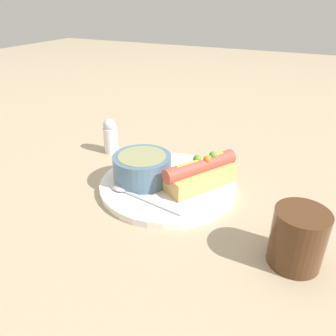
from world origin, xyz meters
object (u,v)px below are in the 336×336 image
object	(u,v)px
soup_bowl	(142,167)
spoon	(131,193)
drinking_glass	(298,238)
hot_dog	(200,173)
salt_shaker	(110,136)

from	to	relation	value
soup_bowl	spoon	bearing A→B (deg)	-171.21
spoon	drinking_glass	world-z (taller)	drinking_glass
hot_dog	salt_shaker	distance (m)	0.28
spoon	salt_shaker	world-z (taller)	salt_shaker
soup_bowl	salt_shaker	bearing A→B (deg)	54.63
spoon	drinking_glass	bearing A→B (deg)	-176.71
spoon	drinking_glass	distance (m)	0.31
hot_dog	spoon	size ratio (longest dim) A/B	0.96
soup_bowl	hot_dog	bearing A→B (deg)	-74.54
soup_bowl	spoon	size ratio (longest dim) A/B	0.73
salt_shaker	hot_dog	bearing A→B (deg)	-106.18
hot_dog	drinking_glass	size ratio (longest dim) A/B	1.74
hot_dog	spoon	bearing A→B (deg)	161.99
spoon	salt_shaker	bearing A→B (deg)	-36.52
hot_dog	soup_bowl	world-z (taller)	hot_dog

